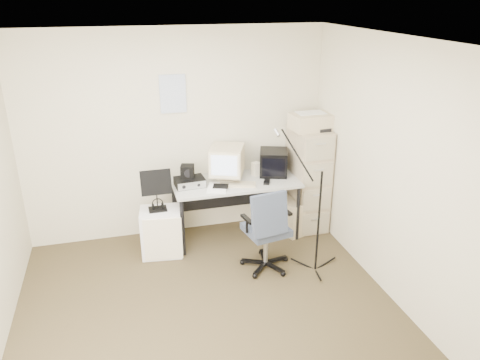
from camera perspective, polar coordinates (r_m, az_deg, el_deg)
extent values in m
cube|color=#443622|center=(4.62, -3.62, -16.14)|extent=(3.60, 3.60, 0.01)
cube|color=white|center=(3.65, -4.59, 16.49)|extent=(3.60, 3.60, 0.01)
cube|color=beige|center=(5.64, -7.72, 5.42)|extent=(3.60, 0.02, 2.50)
cube|color=beige|center=(2.48, 4.74, -18.27)|extent=(3.60, 0.02, 2.50)
cube|color=beige|center=(4.63, 18.33, 0.70)|extent=(0.02, 3.60, 2.50)
cube|color=white|center=(5.51, -8.18, 10.35)|extent=(0.30, 0.02, 0.44)
cube|color=gray|center=(5.95, 8.25, 0.17)|extent=(0.40, 0.60, 1.30)
cube|color=beige|center=(5.70, 8.76, 7.04)|extent=(0.52, 0.38, 0.19)
cube|color=beige|center=(5.75, -0.55, -3.51)|extent=(1.50, 0.70, 0.73)
cube|color=beige|center=(5.58, -1.61, 2.03)|extent=(0.50, 0.51, 0.42)
cube|color=black|center=(5.79, 4.10, 2.16)|extent=(0.43, 0.44, 0.30)
cube|color=beige|center=(5.75, 1.96, 1.34)|extent=(0.11, 0.11, 0.17)
cube|color=beige|center=(5.47, -0.29, -0.57)|extent=(0.45, 0.27, 0.02)
cube|color=black|center=(5.54, 3.28, -0.24)|extent=(0.11, 0.13, 0.03)
cube|color=black|center=(5.48, -6.16, -0.25)|extent=(0.35, 0.26, 0.10)
cube|color=black|center=(5.47, -6.43, 1.06)|extent=(0.18, 0.17, 0.15)
cube|color=white|center=(5.40, -2.78, -0.93)|extent=(0.30, 0.35, 0.02)
cube|color=beige|center=(5.94, 5.90, -4.33)|extent=(0.33, 0.50, 0.43)
cube|color=#313B4C|center=(5.05, 3.22, -5.86)|extent=(0.65, 0.65, 0.97)
cube|color=silver|center=(5.48, -9.59, -6.26)|extent=(0.49, 0.41, 0.56)
cube|color=black|center=(5.26, -10.16, -1.19)|extent=(0.37, 0.26, 0.49)
torus|color=black|center=(5.36, -10.00, -3.09)|extent=(0.18, 0.18, 0.03)
cylinder|color=black|center=(4.95, 9.68, -3.28)|extent=(0.03, 0.03, 1.51)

